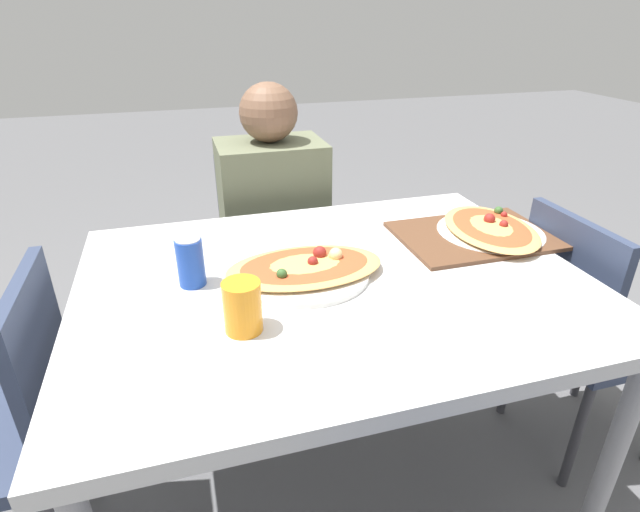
% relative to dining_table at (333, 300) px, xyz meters
% --- Properties ---
extents(ground_plane, '(14.00, 14.00, 0.00)m').
position_rel_dining_table_xyz_m(ground_plane, '(0.00, 0.00, -0.71)').
color(ground_plane, '#59595B').
extents(dining_table, '(1.28, 0.97, 0.78)m').
position_rel_dining_table_xyz_m(dining_table, '(0.00, 0.00, 0.00)').
color(dining_table, silver).
rests_on(dining_table, ground_plane).
extents(chair_far_seated, '(0.40, 0.40, 0.87)m').
position_rel_dining_table_xyz_m(chair_far_seated, '(-0.02, 0.81, -0.21)').
color(chair_far_seated, '#2D3851').
rests_on(chair_far_seated, ground_plane).
extents(chair_side_left, '(0.40, 0.40, 0.87)m').
position_rel_dining_table_xyz_m(chair_side_left, '(-0.83, 0.01, -0.21)').
color(chair_side_left, '#2D3851').
rests_on(chair_side_left, ground_plane).
extents(chair_side_right, '(0.40, 0.40, 0.87)m').
position_rel_dining_table_xyz_m(chair_side_right, '(0.83, -0.04, -0.21)').
color(chair_side_right, '#2D3851').
rests_on(chair_side_right, ground_plane).
extents(person_seated, '(0.39, 0.30, 1.17)m').
position_rel_dining_table_xyz_m(person_seated, '(-0.02, 0.70, -0.01)').
color(person_seated, '#2D2D38').
rests_on(person_seated, ground_plane).
extents(pizza_main, '(0.41, 0.33, 0.06)m').
position_rel_dining_table_xyz_m(pizza_main, '(-0.07, 0.03, 0.09)').
color(pizza_main, white).
rests_on(pizza_main, dining_table).
extents(soda_can, '(0.07, 0.07, 0.12)m').
position_rel_dining_table_xyz_m(soda_can, '(-0.35, 0.06, 0.13)').
color(soda_can, '#1E47B2').
rests_on(soda_can, dining_table).
extents(drink_glass, '(0.08, 0.08, 0.12)m').
position_rel_dining_table_xyz_m(drink_glass, '(-0.26, -0.17, 0.13)').
color(drink_glass, orange).
rests_on(drink_glass, dining_table).
extents(serving_tray, '(0.45, 0.32, 0.01)m').
position_rel_dining_table_xyz_m(serving_tray, '(0.48, 0.12, 0.08)').
color(serving_tray, brown).
rests_on(serving_tray, dining_table).
extents(pizza_second, '(0.32, 0.40, 0.06)m').
position_rel_dining_table_xyz_m(pizza_second, '(0.53, 0.12, 0.09)').
color(pizza_second, white).
rests_on(pizza_second, dining_table).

